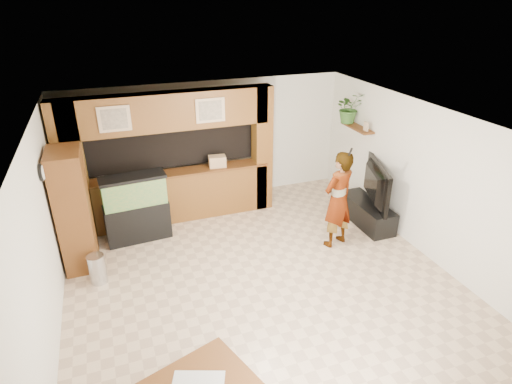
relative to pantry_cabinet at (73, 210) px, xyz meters
name	(u,v)px	position (x,y,z in m)	size (l,w,h in m)	color
floor	(260,278)	(2.70, -1.46, -1.02)	(6.50, 6.50, 0.00)	#CCAE8D
ceiling	(261,124)	(2.70, -1.46, 1.58)	(6.50, 6.50, 0.00)	white
wall_back	(208,142)	(2.70, 1.79, 0.28)	(6.00, 6.00, 0.00)	white
wall_left	(42,244)	(-0.30, -1.46, 0.28)	(6.50, 6.50, 0.00)	white
wall_right	(424,180)	(5.70, -1.46, 0.28)	(6.50, 6.50, 0.00)	white
partition	(168,156)	(1.75, 1.18, 0.29)	(4.20, 0.99, 2.60)	brown
wall_clock	(42,173)	(-0.27, -0.46, 0.88)	(0.05, 0.25, 0.25)	black
wall_shelf	(357,128)	(5.55, 0.49, 0.68)	(0.25, 0.90, 0.04)	brown
pantry_cabinet	(73,210)	(0.00, 0.00, 0.00)	(0.51, 0.83, 2.04)	brown
trash_can	(97,269)	(0.24, -0.66, -0.77)	(0.27, 0.27, 0.49)	#B2B2B7
aquarium	(136,209)	(1.00, 0.49, -0.40)	(1.15, 0.43, 1.28)	black
tv_stand	(366,213)	(5.35, -0.45, -0.79)	(0.50, 1.37, 0.46)	black
television	(370,184)	(5.35, -0.45, -0.16)	(1.42, 0.19, 0.81)	black
photo_frame	(366,126)	(5.55, 0.19, 0.79)	(0.03, 0.13, 0.18)	tan
potted_plant	(349,108)	(5.52, 0.81, 1.02)	(0.58, 0.50, 0.64)	#356428
person	(338,200)	(4.37, -0.92, -0.12)	(0.66, 0.43, 1.80)	tan
microphone	(350,152)	(4.42, -1.08, 0.82)	(0.04, 0.04, 0.16)	black
counter_box	(217,161)	(2.69, 0.99, 0.13)	(0.34, 0.22, 0.22)	tan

